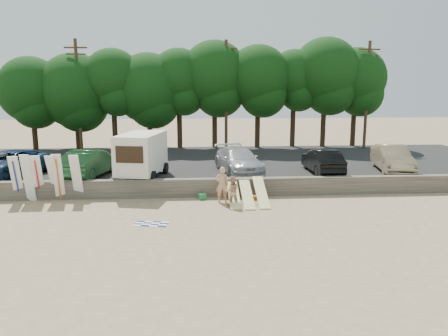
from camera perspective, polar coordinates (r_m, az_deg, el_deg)
The scene contains 25 objects.
ground at distance 21.43m, azimuth -1.72°, elevation -5.70°, with size 120.00×120.00×0.00m, color tan.
seawall at distance 24.20m, azimuth -2.04°, elevation -2.55°, with size 44.00×0.50×1.00m, color #6B6356.
parking_lot at distance 31.57m, azimuth -2.56°, elevation 0.32°, with size 44.00×14.50×0.70m, color #282828.
treeline at distance 37.98m, azimuth -3.85°, elevation 11.27°, with size 33.08×6.39×9.46m.
utility_poles at distance 36.65m, azimuth 0.28°, elevation 9.77°, with size 25.80×0.26×9.00m.
box_trailer at distance 26.01m, azimuth -10.73°, elevation 1.94°, with size 2.98×4.42×2.61m.
car_0 at distance 28.89m, azimuth -26.25°, elevation 0.49°, with size 2.56×5.56×1.54m, color #152C4A.
car_1 at distance 27.14m, azimuth -17.13°, elevation 0.65°, with size 1.75×5.03×1.66m, color #143719.
car_2 at distance 27.26m, azimuth 1.91°, elevation 1.04°, with size 2.15×5.29×1.54m, color #B0B0B5.
car_3 at distance 27.70m, azimuth 12.74°, elevation 0.89°, with size 1.57×4.51×1.49m, color black.
car_4 at distance 29.64m, azimuth 21.12°, elevation 1.20°, with size 1.73×4.96×1.63m, color #978160.
surfboard_upright_0 at distance 25.36m, azimuth -25.49°, elevation -1.25°, with size 0.50×0.06×2.60m, color white.
surfboard_upright_1 at distance 25.09m, azimuth -24.23°, elevation -1.19°, with size 0.50×0.06×2.60m, color white.
surfboard_upright_2 at distance 25.04m, azimuth -23.14°, elevation -1.21°, with size 0.50×0.06×2.60m, color white.
surfboard_upright_3 at distance 24.78m, azimuth -21.31°, elevation -1.20°, with size 0.50×0.06×2.60m, color white.
surfboard_upright_4 at distance 24.64m, azimuth -20.82°, elevation -1.15°, with size 0.50×0.06×2.60m, color white.
surfboard_upright_5 at distance 24.37m, azimuth -18.69°, elevation -1.19°, with size 0.50×0.06×2.60m, color white.
surfboard_low_0 at distance 22.91m, azimuth 1.25°, elevation -3.33°, with size 0.56×3.00×0.07m, color #ECE295.
surfboard_low_1 at distance 22.85m, azimuth 2.98°, elevation -3.36°, with size 0.56×3.00×0.07m, color #ECE295.
surfboard_low_2 at distance 23.01m, azimuth 4.85°, elevation -3.15°, with size 0.56×3.00×0.07m, color #ECE295.
beachgoer_a at distance 22.86m, azimuth -0.24°, elevation -2.19°, with size 0.69×0.45×1.89m, color tan.
beachgoer_b at distance 22.17m, azimuth 1.04°, elevation -3.05°, with size 0.75×0.59×1.55m, color tan.
cooler at distance 23.62m, azimuth -2.87°, elevation -3.74°, with size 0.38×0.30×0.32m, color #238144.
gear_bag at distance 23.61m, azimuth 4.06°, elevation -3.89°, with size 0.30×0.25×0.22m, color orange.
beach_towel at distance 19.83m, azimuth -9.50°, elevation -7.20°, with size 1.50×1.50×0.00m, color white.
Camera 1 is at (-0.87, -20.53, 6.08)m, focal length 35.00 mm.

